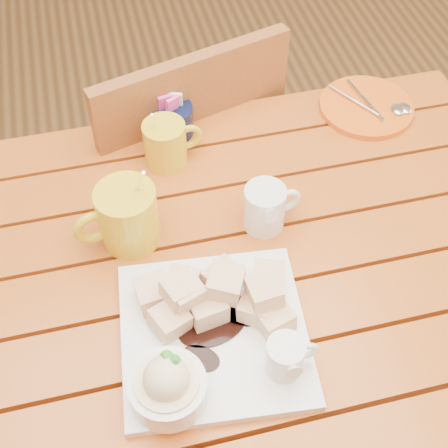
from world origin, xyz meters
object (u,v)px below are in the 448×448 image
object	(u,v)px
coffee_mug_left	(126,216)
chair_far	(177,169)
coffee_mug_right	(166,143)
orange_saucer	(367,107)
table	(215,301)
dessert_plate	(207,336)

from	to	relation	value
coffee_mug_left	chair_far	distance (m)	0.52
coffee_mug_right	orange_saucer	world-z (taller)	coffee_mug_right
table	dessert_plate	distance (m)	0.21
table	chair_far	xyz separation A→B (m)	(0.02, 0.48, -0.14)
table	chair_far	size ratio (longest dim) A/B	1.35
dessert_plate	coffee_mug_right	distance (m)	0.41
chair_far	table	bearing A→B (deg)	72.30
orange_saucer	chair_far	world-z (taller)	chair_far
dessert_plate	chair_far	distance (m)	0.69
dessert_plate	table	bearing A→B (deg)	72.50
table	coffee_mug_left	distance (m)	0.23
coffee_mug_right	coffee_mug_left	bearing A→B (deg)	-129.19
table	dessert_plate	size ratio (longest dim) A/B	3.92
dessert_plate	coffee_mug_left	world-z (taller)	coffee_mug_left
coffee_mug_left	chair_far	bearing A→B (deg)	59.59
table	coffee_mug_left	world-z (taller)	coffee_mug_left
table	orange_saucer	world-z (taller)	orange_saucer
table	coffee_mug_right	size ratio (longest dim) A/B	9.00
coffee_mug_left	orange_saucer	distance (m)	0.57
chair_far	coffee_mug_left	bearing A→B (deg)	53.82
orange_saucer	dessert_plate	bearing A→B (deg)	-134.14
dessert_plate	coffee_mug_left	size ratio (longest dim) A/B	1.81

